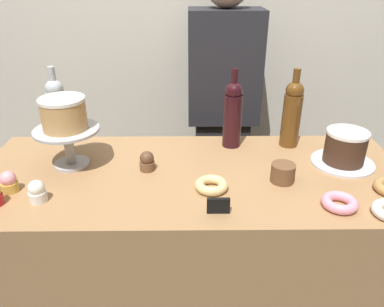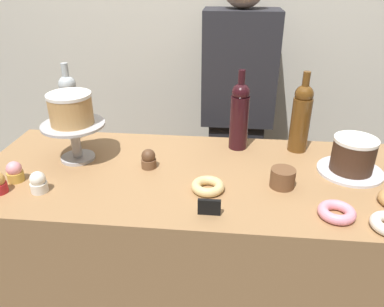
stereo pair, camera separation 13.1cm
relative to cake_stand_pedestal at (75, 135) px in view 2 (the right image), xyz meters
name	(u,v)px [view 2 (the right image)]	position (x,y,z in m)	size (l,w,h in m)	color
back_wall	(209,24)	(0.46, 0.84, 0.30)	(6.00, 0.05, 2.60)	beige
display_counter	(192,266)	(0.46, -0.07, -0.55)	(1.59, 0.66, 0.90)	#997047
cake_stand_pedestal	(75,135)	(0.00, 0.00, 0.00)	(0.24, 0.24, 0.15)	#B2B2B7
white_layer_cake	(71,109)	(0.00, 0.00, 0.11)	(0.16, 0.16, 0.12)	tan
silver_serving_platter	(350,171)	(1.03, 0.00, -0.10)	(0.23, 0.23, 0.01)	silver
chocolate_round_cake	(353,154)	(1.03, 0.00, -0.03)	(0.15, 0.15, 0.13)	#3D2619
wine_bottle_dark_red	(239,115)	(0.62, 0.17, 0.04)	(0.08, 0.08, 0.33)	black
wine_bottle_amber	(301,117)	(0.87, 0.17, 0.04)	(0.08, 0.08, 0.33)	#5B3814
wine_bottle_clear	(70,105)	(-0.10, 0.21, 0.04)	(0.08, 0.08, 0.33)	#B2BCC1
cupcake_strawberry	(15,172)	(-0.15, -0.18, -0.07)	(0.06, 0.06, 0.07)	gold
cupcake_chocolate	(149,159)	(0.29, -0.04, -0.07)	(0.06, 0.06, 0.07)	brown
cupcake_vanilla	(38,182)	(-0.04, -0.24, -0.07)	(0.06, 0.06, 0.07)	white
donut_pink	(337,212)	(0.92, -0.29, -0.09)	(0.11, 0.11, 0.03)	pink
donut_glazed	(208,186)	(0.52, -0.18, -0.09)	(0.11, 0.11, 0.03)	#E0C17F
cookie_stack	(283,178)	(0.77, -0.13, -0.07)	(0.08, 0.08, 0.07)	brown
price_sign_chalkboard	(209,207)	(0.53, -0.31, -0.08)	(0.07, 0.01, 0.05)	black
barista_figure	(236,122)	(0.62, 0.60, -0.16)	(0.36, 0.22, 1.60)	black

